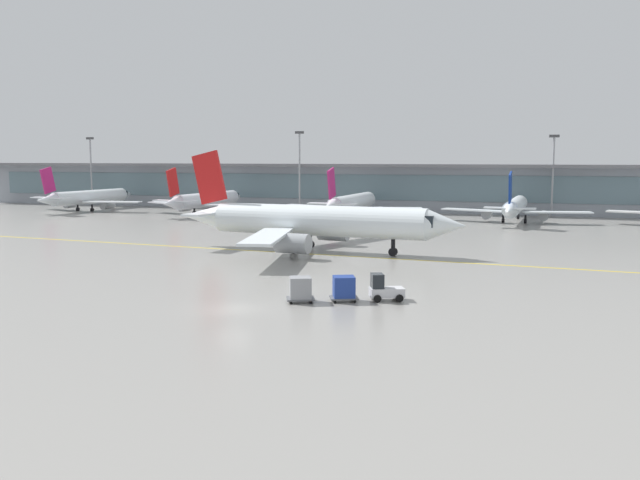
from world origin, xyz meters
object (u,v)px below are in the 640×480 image
object	(u,v)px
gate_airplane_3	(515,207)
baggage_tug	(384,289)
cargo_dolly_trailing	(300,289)
gate_airplane_0	(89,197)
gate_airplane_1	(206,200)
apron_light_mast_0	(91,169)
cargo_dolly_lead	(344,288)
gate_airplane_2	(352,203)
apron_light_mast_1	(300,168)
taxiing_regional_jet	(315,221)
apron_light_mast_2	(553,173)

from	to	relation	value
gate_airplane_3	baggage_tug	bearing A→B (deg)	176.69
cargo_dolly_trailing	gate_airplane_3	bearing A→B (deg)	56.47
gate_airplane_0	gate_airplane_1	size ratio (longest dim) A/B	1.00
apron_light_mast_0	cargo_dolly_lead	bearing A→B (deg)	-44.99
gate_airplane_2	cargo_dolly_lead	size ratio (longest dim) A/B	10.96
baggage_tug	apron_light_mast_0	xyz separation A→B (m)	(-84.89, 80.78, 7.48)
cargo_dolly_lead	gate_airplane_2	bearing A→B (deg)	81.53
apron_light_mast_0	apron_light_mast_1	xyz separation A→B (m)	(49.95, -1.13, 0.37)
taxiing_regional_jet	cargo_dolly_trailing	size ratio (longest dim) A/B	13.95
apron_light_mast_0	apron_light_mast_2	size ratio (longest dim) A/B	1.03
gate_airplane_1	cargo_dolly_lead	bearing A→B (deg)	-141.09
gate_airplane_1	cargo_dolly_lead	xyz separation A→B (m)	(46.93, -68.97, -1.69)
cargo_dolly_trailing	apron_light_mast_0	world-z (taller)	apron_light_mast_0
gate_airplane_3	cargo_dolly_trailing	xyz separation A→B (m)	(-13.21, -71.63, -1.59)
cargo_dolly_lead	baggage_tug	bearing A→B (deg)	-0.00
gate_airplane_0	cargo_dolly_lead	xyz separation A→B (m)	(73.96, -69.78, -1.69)
gate_airplane_0	cargo_dolly_trailing	size ratio (longest dim) A/B	10.82
gate_airplane_1	apron_light_mast_0	distance (m)	37.87
cargo_dolly_trailing	gate_airplane_0	bearing A→B (deg)	111.84
taxiing_regional_jet	apron_light_mast_1	world-z (taller)	apron_light_mast_1
cargo_dolly_trailing	apron_light_mast_2	distance (m)	86.04
gate_airplane_0	gate_airplane_3	size ratio (longest dim) A/B	1.04
gate_airplane_1	gate_airplane_3	distance (m)	57.09
baggage_tug	apron_light_mast_0	size ratio (longest dim) A/B	0.19
gate_airplane_0	apron_light_mast_2	bearing A→B (deg)	-76.78
gate_airplane_1	taxiing_regional_jet	size ratio (longest dim) A/B	0.77
baggage_tug	gate_airplane_3	bearing A→B (deg)	60.90
gate_airplane_1	gate_airplane_3	xyz separation A→B (m)	(57.07, 1.36, -0.10)
taxiing_regional_jet	apron_light_mast_2	xyz separation A→B (m)	(26.87, 56.58, 4.63)
gate_airplane_3	apron_light_mast_2	size ratio (longest dim) A/B	1.78
gate_airplane_2	gate_airplane_0	bearing A→B (deg)	92.47
gate_airplane_3	gate_airplane_1	bearing A→B (deg)	94.07
taxiing_regional_jet	cargo_dolly_trailing	bearing A→B (deg)	-69.76
baggage_tug	apron_light_mast_1	world-z (taller)	apron_light_mast_1
apron_light_mast_1	gate_airplane_1	bearing A→B (deg)	-141.27
apron_light_mast_0	taxiing_regional_jet	bearing A→B (deg)	-38.31
gate_airplane_0	cargo_dolly_trailing	xyz separation A→B (m)	(70.89, -71.09, -1.69)
gate_airplane_3	apron_light_mast_2	distance (m)	14.45
gate_airplane_0	apron_light_mast_1	xyz separation A→B (m)	(41.87, 11.10, 5.99)
baggage_tug	cargo_dolly_trailing	xyz separation A→B (m)	(-5.92, -2.52, 0.16)
apron_light_mast_0	apron_light_mast_1	world-z (taller)	apron_light_mast_1
gate_airplane_3	apron_light_mast_0	xyz separation A→B (m)	(-92.18, 11.67, 5.73)
gate_airplane_3	taxiing_regional_jet	bearing A→B (deg)	157.64
gate_airplane_0	cargo_dolly_lead	world-z (taller)	gate_airplane_0
baggage_tug	cargo_dolly_trailing	world-z (taller)	baggage_tug
cargo_dolly_lead	gate_airplane_3	bearing A→B (deg)	58.71
gate_airplane_0	cargo_dolly_trailing	bearing A→B (deg)	-129.75
apron_light_mast_0	apron_light_mast_2	xyz separation A→B (m)	(98.17, 0.26, -0.19)
cargo_dolly_lead	apron_light_mast_1	size ratio (longest dim) A/B	0.16
gate_airplane_0	apron_light_mast_0	xyz separation A→B (m)	(-8.08, 12.22, 5.62)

